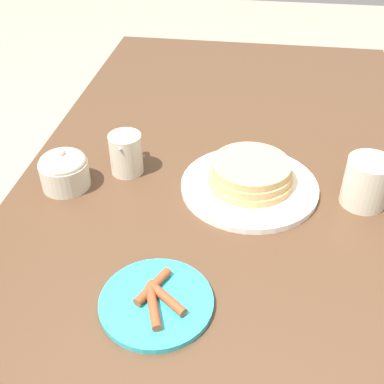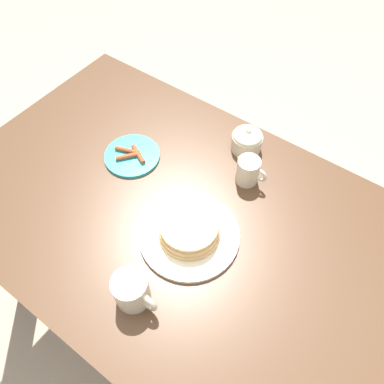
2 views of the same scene
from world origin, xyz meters
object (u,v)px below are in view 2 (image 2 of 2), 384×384
Objects in this scene: side_plate_bacon at (132,155)px; coffee_mug at (132,291)px; creamer_pitcher at (249,171)px; sugar_bowl at (247,140)px; pancake_plate at (189,232)px.

coffee_mug is at bearing -48.18° from side_plate_bacon.
creamer_pitcher is at bearing 21.10° from side_plate_bacon.
coffee_mug reaches higher than side_plate_bacon.
side_plate_bacon is at bearing -138.43° from sugar_bowl.
coffee_mug is (0.29, -0.33, 0.04)m from side_plate_bacon.
side_plate_bacon is 1.65× the size of creamer_pitcher.
side_plate_bacon is 1.81× the size of sugar_bowl.
pancake_plate is at bearing 88.03° from coffee_mug.
coffee_mug is at bearing -94.45° from creamer_pitcher.
creamer_pitcher is (0.03, 0.24, 0.02)m from pancake_plate.
sugar_bowl is at bearing 93.31° from coffee_mug.
coffee_mug is at bearing -91.97° from pancake_plate.
creamer_pitcher reaches higher than side_plate_bacon.
coffee_mug is 0.45m from creamer_pitcher.
coffee_mug reaches higher than sugar_bowl.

